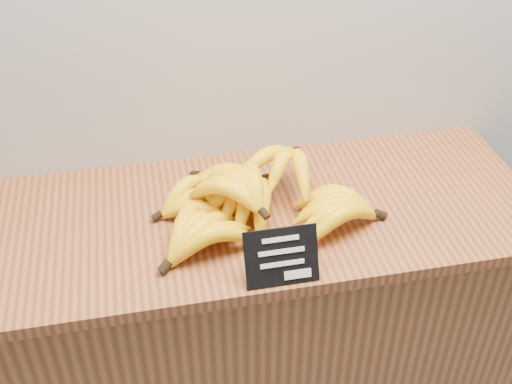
# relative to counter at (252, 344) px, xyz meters

# --- Properties ---
(counter) EXTENTS (1.43, 0.50, 0.90)m
(counter) POSITION_rel_counter_xyz_m (0.00, 0.00, 0.00)
(counter) COLOR #945A2F
(counter) RESTS_ON ground
(counter_top) EXTENTS (1.37, 0.54, 0.03)m
(counter_top) POSITION_rel_counter_xyz_m (0.00, 0.00, 0.47)
(counter_top) COLOR #99562F
(counter_top) RESTS_ON counter
(chalkboard_sign) EXTENTS (0.15, 0.05, 0.11)m
(chalkboard_sign) POSITION_rel_counter_xyz_m (0.02, -0.23, 0.54)
(chalkboard_sign) COLOR black
(chalkboard_sign) RESTS_ON counter_top
(banana_pile) EXTENTS (0.55, 0.41, 0.12)m
(banana_pile) POSITION_rel_counter_xyz_m (-0.01, -0.02, 0.53)
(banana_pile) COLOR yellow
(banana_pile) RESTS_ON counter_top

